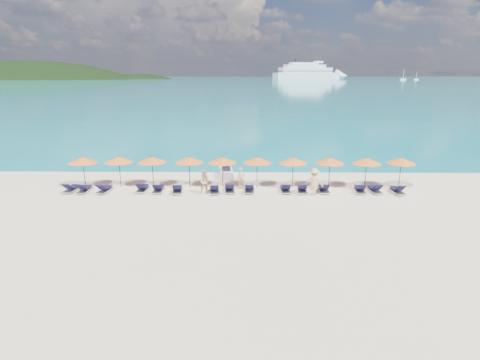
{
  "coord_description": "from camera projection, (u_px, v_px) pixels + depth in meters",
  "views": [
    {
      "loc": [
        0.36,
        -22.45,
        7.99
      ],
      "look_at": [
        0.0,
        3.0,
        1.2
      ],
      "focal_mm": 30.0,
      "sensor_mm": 36.0,
      "label": 1
    }
  ],
  "objects": [
    {
      "name": "sea",
      "position": [
        246.0,
        78.0,
        661.38
      ],
      "size": [
        1600.0,
        1300.0,
        0.01
      ],
      "primitive_type": "cube",
      "color": "#1FA9B2",
      "rests_on": "ground"
    },
    {
      "name": "lounger_14",
      "position": [
        397.0,
        190.0,
        27.48
      ],
      "size": [
        0.67,
        1.72,
        0.66
      ],
      "rotation": [
        0.0,
        0.0,
        0.03
      ],
      "color": "silver",
      "rests_on": "ground"
    },
    {
      "name": "umbrella_6",
      "position": [
        293.0,
        160.0,
        28.4
      ],
      "size": [
        2.1,
        2.1,
        2.28
      ],
      "color": "black",
      "rests_on": "ground"
    },
    {
      "name": "beachgoer_c",
      "position": [
        314.0,
        182.0,
        26.89
      ],
      "size": [
        1.31,
        0.82,
        1.88
      ],
      "primitive_type": "imported",
      "rotation": [
        0.0,
        0.0,
        2.92
      ],
      "color": "tan",
      "rests_on": "ground"
    },
    {
      "name": "umbrella_7",
      "position": [
        330.0,
        161.0,
        28.32
      ],
      "size": [
        2.1,
        2.1,
        2.28
      ],
      "color": "black",
      "rests_on": "ground"
    },
    {
      "name": "ground",
      "position": [
        239.0,
        213.0,
        23.75
      ],
      "size": [
        1400.0,
        1400.0,
        0.0
      ],
      "primitive_type": "plane",
      "color": "beige"
    },
    {
      "name": "umbrella_1",
      "position": [
        119.0,
        159.0,
        28.7
      ],
      "size": [
        2.1,
        2.1,
        2.28
      ],
      "color": "black",
      "rests_on": "ground"
    },
    {
      "name": "lounger_1",
      "position": [
        85.0,
        189.0,
        27.75
      ],
      "size": [
        0.66,
        1.71,
        0.66
      ],
      "rotation": [
        0.0,
        0.0,
        0.02
      ],
      "color": "silver",
      "rests_on": "ground"
    },
    {
      "name": "umbrella_9",
      "position": [
        401.0,
        161.0,
        28.28
      ],
      "size": [
        2.1,
        2.1,
        2.28
      ],
      "color": "black",
      "rests_on": "ground"
    },
    {
      "name": "lounger_7",
      "position": [
        230.0,
        189.0,
        27.78
      ],
      "size": [
        0.77,
        1.75,
        0.66
      ],
      "rotation": [
        0.0,
        0.0,
        0.09
      ],
      "color": "silver",
      "rests_on": "ground"
    },
    {
      "name": "lounger_8",
      "position": [
        249.0,
        189.0,
        27.74
      ],
      "size": [
        0.67,
        1.72,
        0.66
      ],
      "rotation": [
        0.0,
        0.0,
        -0.03
      ],
      "color": "silver",
      "rests_on": "ground"
    },
    {
      "name": "sailboat_near",
      "position": [
        416.0,
        79.0,
        501.49
      ],
      "size": [
        5.37,
        1.79,
        9.84
      ],
      "color": "white",
      "rests_on": "ground"
    },
    {
      "name": "cruise_ship",
      "position": [
        313.0,
        73.0,
        549.85
      ],
      "size": [
        112.44,
        58.67,
        31.67
      ],
      "rotation": [
        0.0,
        0.0,
        0.38
      ],
      "color": "white",
      "rests_on": "ground"
    },
    {
      "name": "headland_main",
      "position": [
        31.0,
        107.0,
        559.3
      ],
      "size": [
        374.0,
        242.0,
        126.5
      ],
      "color": "black",
      "rests_on": "ground"
    },
    {
      "name": "lounger_6",
      "position": [
        214.0,
        190.0,
        27.61
      ],
      "size": [
        0.79,
        1.75,
        0.66
      ],
      "rotation": [
        0.0,
        0.0,
        0.1
      ],
      "color": "silver",
      "rests_on": "ground"
    },
    {
      "name": "lounger_13",
      "position": [
        375.0,
        189.0,
        27.7
      ],
      "size": [
        0.71,
        1.73,
        0.66
      ],
      "rotation": [
        0.0,
        0.0,
        0.06
      ],
      "color": "silver",
      "rests_on": "ground"
    },
    {
      "name": "lounger_3",
      "position": [
        142.0,
        188.0,
        27.95
      ],
      "size": [
        0.65,
        1.71,
        0.66
      ],
      "rotation": [
        0.0,
        0.0,
        -0.02
      ],
      "color": "silver",
      "rests_on": "ground"
    },
    {
      "name": "lounger_12",
      "position": [
        360.0,
        189.0,
        27.69
      ],
      "size": [
        0.78,
        1.75,
        0.66
      ],
      "rotation": [
        0.0,
        0.0,
        -0.09
      ],
      "color": "silver",
      "rests_on": "ground"
    },
    {
      "name": "lounger_10",
      "position": [
        302.0,
        189.0,
        27.7
      ],
      "size": [
        0.75,
        1.74,
        0.66
      ],
      "rotation": [
        0.0,
        0.0,
        -0.08
      ],
      "color": "silver",
      "rests_on": "ground"
    },
    {
      "name": "umbrella_4",
      "position": [
        223.0,
        160.0,
        28.5
      ],
      "size": [
        2.1,
        2.1,
        2.28
      ],
      "color": "black",
      "rests_on": "ground"
    },
    {
      "name": "lounger_9",
      "position": [
        285.0,
        189.0,
        27.77
      ],
      "size": [
        0.7,
        1.73,
        0.66
      ],
      "rotation": [
        0.0,
        0.0,
        0.05
      ],
      "color": "silver",
      "rests_on": "ground"
    },
    {
      "name": "headland_small",
      "position": [
        141.0,
        104.0,
        575.82
      ],
      "size": [
        162.0,
        126.0,
        85.5
      ],
      "color": "black",
      "rests_on": "ground"
    },
    {
      "name": "umbrella_8",
      "position": [
        367.0,
        161.0,
        28.22
      ],
      "size": [
        2.1,
        2.1,
        2.28
      ],
      "color": "black",
      "rests_on": "ground"
    },
    {
      "name": "sailboat_far",
      "position": [
        403.0,
        79.0,
        492.86
      ],
      "size": [
        6.84,
        2.28,
        12.55
      ],
      "color": "white",
      "rests_on": "ground"
    },
    {
      "name": "lounger_4",
      "position": [
        158.0,
        189.0,
        27.76
      ],
      "size": [
        0.68,
        1.72,
        0.66
      ],
      "rotation": [
        0.0,
        0.0,
        0.04
      ],
      "color": "silver",
      "rests_on": "ground"
    },
    {
      "name": "lounger_0",
      "position": [
        71.0,
        188.0,
        27.9
      ],
      "size": [
        0.73,
        1.74,
        0.66
      ],
      "rotation": [
        0.0,
        0.0,
        -0.07
      ],
      "color": "silver",
      "rests_on": "ground"
    },
    {
      "name": "umbrella_3",
      "position": [
        189.0,
        160.0,
        28.61
      ],
      "size": [
        2.1,
        2.1,
        2.28
      ],
      "color": "black",
      "rests_on": "ground"
    },
    {
      "name": "umbrella_5",
      "position": [
        257.0,
        160.0,
        28.5
      ],
      "size": [
        2.1,
        2.1,
        2.28
      ],
      "color": "black",
      "rests_on": "ground"
    },
    {
      "name": "lounger_2",
      "position": [
        104.0,
        189.0,
        27.71
      ],
      "size": [
        0.78,
        1.75,
        0.66
      ],
      "rotation": [
        0.0,
        0.0,
        -0.1
      ],
      "color": "silver",
      "rests_on": "ground"
    },
    {
      "name": "lounger_11",
      "position": [
        324.0,
        189.0,
        27.78
      ],
      "size": [
        0.64,
        1.71,
        0.66
      ],
      "rotation": [
        0.0,
        0.0,
        -0.01
      ],
      "color": "silver",
      "rests_on": "ground"
    },
    {
      "name": "jetski",
      "position": [
        226.0,
        172.0,
        31.84
      ],
      "size": [
        1.28,
        2.71,
        0.93
      ],
      "rotation": [
        0.0,
        0.0,
        0.12
      ],
      "color": "silver",
      "rests_on": "ground"
    },
    {
      "name": "beachgoer_b",
      "position": [
        205.0,
        182.0,
        27.17
      ],
      "size": [
        0.88,
        0.56,
        1.73
      ],
      "primitive_type": "imported",
      "rotation": [
        0.0,
        0.0,
        0.09
      ],
      "color": "tan",
      "rests_on": "ground"
    },
    {
      "name": "umbrella_0",
      "position": [
        83.0,
        160.0,
        28.5
      ],
      "size": [
        2.1,
        2.1,
        2.28
      ],
      "color": "black",
      "rests_on": "ground"
    },
    {
      "name": "lounger_5",
      "position": [
        177.0,
        189.0,
        27.64
      ],
      "size": [
        0.78,
        1.75,
        0.66
      ],
      "rotation": [
        0.0,
        0.0,
        0.1
      ],
      "color": "silver",
      "rests_on": "ground"
    },
    {
      "name": "beachgoer_a",
      "position": [
        241.0,
        179.0,
        28.27
      ],
      "size": [
        0.61,
        0.43,
        1.58
      ],
      "primitive_type": "imported",
      "rotation": [
        0.0,
        0.0,
        -0.08
      ],
      "color": "tan",
      "rests_on": "ground"
    },
    {
      "name": "umbrella_2",
      "position": [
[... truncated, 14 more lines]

